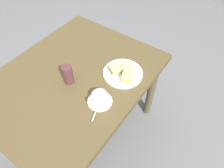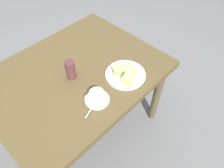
# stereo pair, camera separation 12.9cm
# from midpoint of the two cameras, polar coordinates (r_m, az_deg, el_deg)

# --- Properties ---
(ground_plane) EXTENTS (6.00, 6.00, 0.00)m
(ground_plane) POSITION_cam_midpoint_polar(r_m,az_deg,el_deg) (1.99, -5.48, -11.22)
(ground_plane) COLOR slate
(dining_table) EXTENTS (1.16, 0.90, 0.71)m
(dining_table) POSITION_cam_midpoint_polar(r_m,az_deg,el_deg) (1.48, -7.25, 0.75)
(dining_table) COLOR brown
(dining_table) RESTS_ON ground_plane
(sandwich_plate) EXTENTS (0.26, 0.26, 0.01)m
(sandwich_plate) POSITION_cam_midpoint_polar(r_m,az_deg,el_deg) (1.38, 6.35, 2.42)
(sandwich_plate) COLOR white
(sandwich_plate) RESTS_ON dining_table
(sandwich_front) EXTENTS (0.14, 0.12, 0.04)m
(sandwich_front) POSITION_cam_midpoint_polar(r_m,az_deg,el_deg) (1.38, 5.43, 3.92)
(sandwich_front) COLOR tan
(sandwich_front) RESTS_ON sandwich_plate
(sandwich_back) EXTENTS (0.15, 0.12, 0.05)m
(sandwich_back) POSITION_cam_midpoint_polar(r_m,az_deg,el_deg) (1.33, 7.63, 1.98)
(sandwich_back) COLOR #D1BE70
(sandwich_back) RESTS_ON sandwich_plate
(coffee_saucer) EXTENTS (0.15, 0.15, 0.01)m
(coffee_saucer) POSITION_cam_midpoint_polar(r_m,az_deg,el_deg) (1.25, -1.10, -4.46)
(coffee_saucer) COLOR white
(coffee_saucer) RESTS_ON dining_table
(coffee_cup) EXTENTS (0.11, 0.09, 0.06)m
(coffee_cup) POSITION_cam_midpoint_polar(r_m,az_deg,el_deg) (1.22, -1.21, -3.40)
(coffee_cup) COLOR white
(coffee_cup) RESTS_ON coffee_saucer
(spoon) EXTENTS (0.10, 0.05, 0.01)m
(spoon) POSITION_cam_midpoint_polar(r_m,az_deg,el_deg) (1.20, -2.70, -7.03)
(spoon) COLOR silver
(spoon) RESTS_ON coffee_saucer
(drinking_glass) EXTENTS (0.06, 0.06, 0.13)m
(drinking_glass) POSITION_cam_midpoint_polar(r_m,az_deg,el_deg) (1.34, -8.57, 3.74)
(drinking_glass) COLOR #512A30
(drinking_glass) RESTS_ON dining_table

